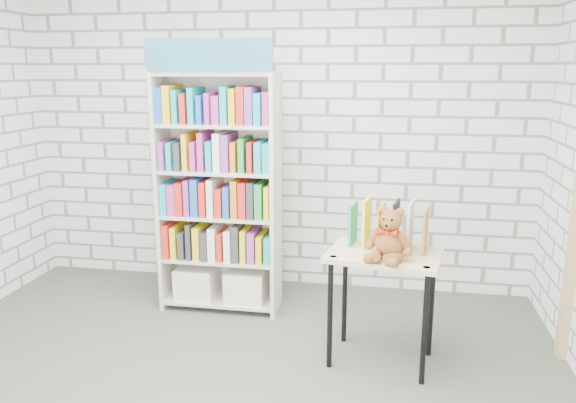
# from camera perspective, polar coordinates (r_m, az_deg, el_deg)

# --- Properties ---
(ground) EXTENTS (4.50, 4.50, 0.00)m
(ground) POSITION_cam_1_polar(r_m,az_deg,el_deg) (3.59, -7.96, -19.45)
(ground) COLOR #40493D
(ground) RESTS_ON ground
(room_shell) EXTENTS (4.52, 4.02, 2.81)m
(room_shell) POSITION_cam_1_polar(r_m,az_deg,el_deg) (3.03, -9.06, 10.24)
(room_shell) COLOR silver
(room_shell) RESTS_ON ground
(bookshelf) EXTENTS (0.96, 0.37, 2.15)m
(bookshelf) POSITION_cam_1_polar(r_m,az_deg,el_deg) (4.52, -6.97, 1.01)
(bookshelf) COLOR beige
(bookshelf) RESTS_ON ground
(display_table) EXTENTS (0.79, 0.61, 0.77)m
(display_table) POSITION_cam_1_polar(r_m,az_deg,el_deg) (3.75, 9.67, -6.73)
(display_table) COLOR #D4B37F
(display_table) RESTS_ON ground
(table_books) EXTENTS (0.53, 0.30, 0.30)m
(table_books) POSITION_cam_1_polar(r_m,az_deg,el_deg) (3.78, 10.14, -2.48)
(table_books) COLOR teal
(table_books) RESTS_ON display_table
(teddy_bear) EXTENTS (0.30, 0.30, 0.33)m
(teddy_bear) POSITION_cam_1_polar(r_m,az_deg,el_deg) (3.57, 10.25, -3.74)
(teddy_bear) COLOR brown
(teddy_bear) RESTS_ON display_table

